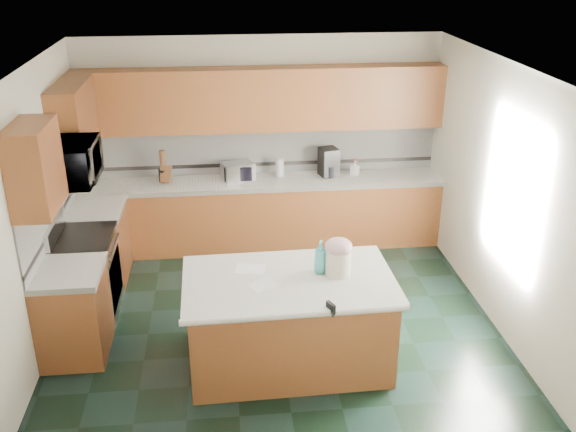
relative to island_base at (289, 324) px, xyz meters
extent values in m
plane|color=black|center=(-0.06, 0.62, -0.43)|extent=(4.60, 4.60, 0.00)
plane|color=white|center=(-0.06, 0.62, 2.27)|extent=(4.60, 4.60, 0.00)
cube|color=white|center=(-0.06, 2.94, 0.92)|extent=(4.60, 0.04, 2.70)
cube|color=white|center=(-0.06, -1.70, 0.92)|extent=(4.60, 0.04, 2.70)
cube|color=white|center=(-2.38, 0.62, 0.92)|extent=(0.04, 4.60, 2.70)
cube|color=white|center=(2.26, 0.62, 0.92)|extent=(0.04, 4.60, 2.70)
cube|color=#371A0F|center=(-0.06, 2.62, 0.00)|extent=(4.60, 0.60, 0.86)
cube|color=white|center=(-0.06, 2.62, 0.46)|extent=(4.60, 0.64, 0.06)
cube|color=#371A0F|center=(-0.06, 2.76, 1.51)|extent=(4.60, 0.33, 0.78)
cube|color=silver|center=(-0.06, 2.91, 0.81)|extent=(4.60, 0.02, 0.63)
cube|color=black|center=(-0.06, 2.90, 0.61)|extent=(4.60, 0.01, 0.05)
cube|color=#371A0F|center=(-2.06, 1.91, 0.00)|extent=(0.60, 0.82, 0.86)
cube|color=white|center=(-2.06, 1.91, 0.46)|extent=(0.64, 0.82, 0.06)
cube|color=#371A0F|center=(-2.06, 0.38, 0.00)|extent=(0.60, 0.72, 0.86)
cube|color=white|center=(-2.06, 0.38, 0.46)|extent=(0.64, 0.72, 0.06)
cube|color=silver|center=(-2.34, 1.17, 0.81)|extent=(0.02, 2.30, 0.63)
cube|color=black|center=(-2.34, 1.17, 0.61)|extent=(0.01, 2.30, 0.05)
cube|color=#371A0F|center=(-2.19, 2.05, 1.51)|extent=(0.33, 1.09, 0.78)
cube|color=#371A0F|center=(-2.19, 0.38, 1.51)|extent=(0.33, 0.72, 0.78)
cube|color=#B7B7BC|center=(-2.06, 1.12, 0.01)|extent=(0.60, 0.76, 0.88)
cube|color=black|center=(-1.77, 1.12, -0.03)|extent=(0.02, 0.68, 0.55)
cube|color=black|center=(-2.06, 1.12, 0.47)|extent=(0.62, 0.78, 0.04)
cylinder|color=#B7B7BC|center=(-1.74, 1.12, 0.35)|extent=(0.02, 0.66, 0.02)
cube|color=#B7B7BC|center=(-2.32, 1.12, 0.59)|extent=(0.06, 0.76, 0.18)
imported|color=#B7B7BC|center=(-2.06, 1.12, 1.30)|extent=(0.50, 0.73, 0.41)
cube|color=#371A0F|center=(0.00, 0.00, 0.00)|extent=(1.86, 1.09, 0.86)
cube|color=white|center=(0.00, 0.00, 0.46)|extent=(1.96, 1.19, 0.06)
cylinder|color=white|center=(0.00, -0.57, 0.46)|extent=(1.94, 0.10, 0.06)
cylinder|color=#EDE0C5|center=(0.46, 0.04, 0.61)|extent=(0.27, 0.27, 0.24)
ellipsoid|color=#CE9EA5|center=(0.46, 0.04, 0.77)|extent=(0.25, 0.25, 0.16)
cylinder|color=tan|center=(0.46, 0.04, 0.83)|extent=(0.08, 0.03, 0.03)
sphere|color=tan|center=(0.42, 0.04, 0.83)|extent=(0.04, 0.04, 0.04)
sphere|color=tan|center=(0.50, 0.04, 0.83)|extent=(0.04, 0.04, 0.04)
imported|color=teal|center=(0.30, 0.09, 0.65)|extent=(0.16, 0.16, 0.32)
cube|color=white|center=(-0.24, -0.09, 0.49)|extent=(0.33, 0.31, 0.00)
cube|color=white|center=(-0.34, 0.22, 0.49)|extent=(0.31, 0.25, 0.00)
cube|color=black|center=(0.29, -0.55, 0.50)|extent=(0.07, 0.11, 0.09)
cylinder|color=black|center=(0.29, -0.62, 0.48)|extent=(0.02, 0.07, 0.02)
cube|color=#472814|center=(-1.28, 2.67, 0.60)|extent=(0.16, 0.19, 0.24)
cylinder|color=black|center=(-1.32, 2.70, 0.57)|extent=(0.13, 0.13, 0.17)
cylinder|color=#472814|center=(-1.32, 2.70, 0.78)|extent=(0.08, 0.08, 0.24)
cube|color=#B7B7BC|center=(-0.37, 2.67, 0.60)|extent=(0.45, 0.37, 0.23)
cube|color=black|center=(-0.37, 2.55, 0.60)|extent=(0.35, 0.01, 0.19)
cylinder|color=white|center=(0.17, 2.72, 0.61)|extent=(0.11, 0.11, 0.24)
cylinder|color=#B7B7BC|center=(0.17, 2.72, 0.50)|extent=(0.16, 0.16, 0.01)
cylinder|color=#516FA9|center=(0.85, 2.68, 0.62)|extent=(0.16, 0.16, 0.26)
cylinder|color=#516FA9|center=(0.85, 2.68, 0.77)|extent=(0.08, 0.08, 0.04)
cube|color=black|center=(0.81, 2.70, 0.67)|extent=(0.27, 0.28, 0.37)
cylinder|color=black|center=(0.81, 2.65, 0.57)|extent=(0.15, 0.15, 0.15)
imported|color=white|center=(1.15, 2.67, 0.59)|extent=(0.13, 0.13, 0.20)
cylinder|color=red|center=(1.15, 2.67, 0.71)|extent=(0.02, 0.02, 0.03)
cube|color=white|center=(2.23, 0.42, 1.07)|extent=(0.02, 1.40, 1.10)
camera|label=1|loc=(-0.55, -5.11, 3.35)|focal=40.00mm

